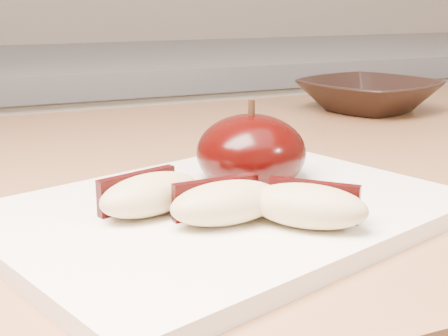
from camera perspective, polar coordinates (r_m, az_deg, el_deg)
name	(u,v)px	position (r m, az deg, el deg)	size (l,w,h in m)	color
back_cabinet	(102,278)	(1.37, -11.12, -9.81)	(2.40, 0.62, 0.94)	silver
cutting_board	(224,212)	(0.43, 0.00, -4.01)	(0.31, 0.22, 0.01)	white
apple_half	(251,153)	(0.48, 2.49, 1.42)	(0.11, 0.11, 0.07)	black
apple_wedge_a	(149,194)	(0.41, -6.86, -2.37)	(0.08, 0.06, 0.03)	tan
apple_wedge_b	(225,202)	(0.39, 0.11, -3.14)	(0.08, 0.04, 0.03)	tan
apple_wedge_c	(308,205)	(0.39, 7.73, -3.39)	(0.08, 0.08, 0.03)	tan
bowl	(368,95)	(0.86, 13.06, 6.49)	(0.17, 0.17, 0.04)	black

